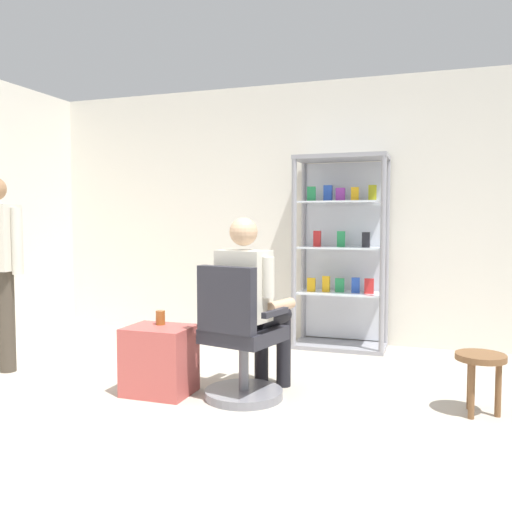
% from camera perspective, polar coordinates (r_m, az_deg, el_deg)
% --- Properties ---
extents(ground_plane, '(7.20, 7.20, 0.00)m').
position_cam_1_polar(ground_plane, '(3.20, -7.84, -19.63)').
color(ground_plane, '#B2A899').
extents(back_wall, '(6.00, 0.10, 2.70)m').
position_cam_1_polar(back_wall, '(5.78, 5.53, 4.55)').
color(back_wall, silver).
rests_on(back_wall, ground).
extents(display_cabinet_main, '(0.90, 0.45, 1.90)m').
position_cam_1_polar(display_cabinet_main, '(5.47, 9.01, 0.55)').
color(display_cabinet_main, gray).
rests_on(display_cabinet_main, ground).
extents(office_chair, '(0.62, 0.58, 0.96)m').
position_cam_1_polar(office_chair, '(3.86, -1.76, -9.35)').
color(office_chair, slate).
rests_on(office_chair, ground).
extents(seated_shopkeeper, '(0.55, 0.62, 1.29)m').
position_cam_1_polar(seated_shopkeeper, '(3.93, -0.43, -4.37)').
color(seated_shopkeeper, black).
rests_on(seated_shopkeeper, ground).
extents(storage_crate, '(0.47, 0.38, 0.50)m').
position_cam_1_polar(storage_crate, '(4.10, -10.11, -10.72)').
color(storage_crate, '#B24C47').
rests_on(storage_crate, ground).
extents(tea_glass, '(0.07, 0.07, 0.11)m').
position_cam_1_polar(tea_glass, '(4.10, -10.02, -6.40)').
color(tea_glass, brown).
rests_on(tea_glass, storage_crate).
extents(wooden_stool, '(0.32, 0.32, 0.40)m').
position_cam_1_polar(wooden_stool, '(3.88, 22.53, -10.64)').
color(wooden_stool, brown).
rests_on(wooden_stool, ground).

